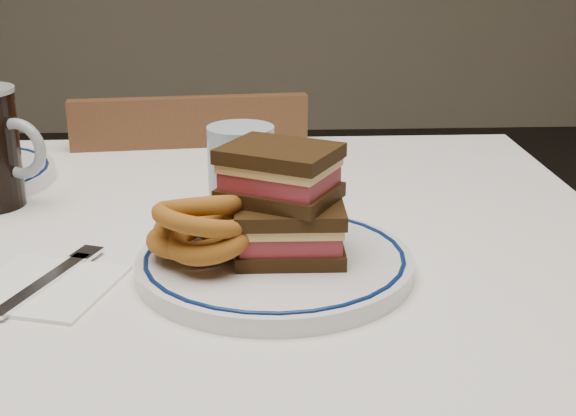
{
  "coord_description": "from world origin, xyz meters",
  "views": [
    {
      "loc": [
        0.19,
        -0.9,
        1.09
      ],
      "look_at": [
        0.23,
        -0.12,
        0.82
      ],
      "focal_mm": 50.0,
      "sensor_mm": 36.0,
      "label": 1
    }
  ],
  "objects": [
    {
      "name": "dining_table",
      "position": [
        0.0,
        0.0,
        0.64
      ],
      "size": [
        1.27,
        0.87,
        0.75
      ],
      "color": "silver",
      "rests_on": "floor"
    },
    {
      "name": "chair_far",
      "position": [
        0.08,
        0.48,
        0.45
      ],
      "size": [
        0.42,
        0.42,
        0.83
      ],
      "color": "#3F2C14",
      "rests_on": "floor"
    },
    {
      "name": "main_plate",
      "position": [
        0.21,
        -0.13,
        0.76
      ],
      "size": [
        0.29,
        0.29,
        0.02
      ],
      "color": "silver",
      "rests_on": "dining_table"
    },
    {
      "name": "reuben_sandwich",
      "position": [
        0.22,
        -0.13,
        0.83
      ],
      "size": [
        0.14,
        0.13,
        0.11
      ],
      "color": "black",
      "rests_on": "main_plate"
    },
    {
      "name": "onion_rings_main",
      "position": [
        0.14,
        -0.14,
        0.8
      ],
      "size": [
        0.13,
        0.13,
        0.1
      ],
      "color": "brown",
      "rests_on": "main_plate"
    },
    {
      "name": "ketchup_ramekin",
      "position": [
        0.19,
        -0.03,
        0.79
      ],
      "size": [
        0.05,
        0.05,
        0.03
      ],
      "color": "silver",
      "rests_on": "main_plate"
    },
    {
      "name": "water_glass",
      "position": [
        0.18,
        0.0,
        0.81
      ],
      "size": [
        0.08,
        0.08,
        0.12
      ],
      "primitive_type": "cylinder",
      "color": "#A5BCD5",
      "rests_on": "dining_table"
    },
    {
      "name": "napkin_fork",
      "position": [
        -0.02,
        -0.16,
        0.75
      ],
      "size": [
        0.16,
        0.18,
        0.01
      ],
      "color": "white",
      "rests_on": "dining_table"
    }
  ]
}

